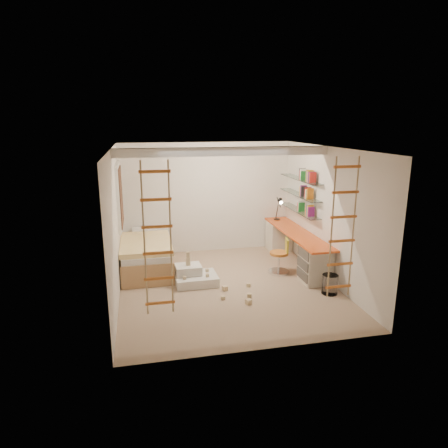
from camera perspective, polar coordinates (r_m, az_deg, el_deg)
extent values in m
plane|color=#9E8666|center=(7.73, 0.47, -8.83)|extent=(4.50, 4.50, 0.00)
cube|color=white|center=(7.42, 0.00, 10.31)|extent=(4.00, 0.18, 0.16)
cube|color=white|center=(8.57, -14.75, 3.85)|extent=(0.06, 1.15, 1.35)
cube|color=#4C2D1E|center=(8.57, -14.48, 3.87)|extent=(0.02, 1.00, 1.20)
cylinder|color=white|center=(7.58, 14.89, -8.33)|extent=(0.29, 0.29, 0.36)
cube|color=#F1581C|center=(8.74, 10.36, -1.24)|extent=(0.55, 2.80, 0.04)
cube|color=beige|center=(9.82, 7.84, -1.66)|extent=(0.52, 0.55, 0.71)
cube|color=beige|center=(7.98, 12.96, -5.71)|extent=(0.52, 0.55, 0.71)
cube|color=#4C4742|center=(7.79, 11.25, -4.13)|extent=(0.02, 0.50, 0.18)
cube|color=#4C4742|center=(7.86, 11.18, -5.66)|extent=(0.02, 0.50, 0.18)
cube|color=#4C4742|center=(7.94, 11.10, -7.15)|extent=(0.02, 0.50, 0.18)
cube|color=white|center=(8.96, 10.64, 1.91)|extent=(0.25, 1.80, 0.01)
cube|color=white|center=(8.89, 10.74, 4.11)|extent=(0.25, 1.80, 0.01)
cube|color=white|center=(8.84, 10.85, 6.34)|extent=(0.25, 1.80, 0.01)
cube|color=#AD7F51|center=(8.64, -11.01, -4.97)|extent=(1.00, 2.00, 0.45)
cube|color=white|center=(8.55, -11.10, -3.16)|extent=(0.95, 1.95, 0.12)
cube|color=yellow|center=(8.37, -11.11, -2.75)|extent=(1.02, 1.60, 0.10)
cube|color=white|center=(9.28, -11.25, -1.00)|extent=(0.55, 0.35, 0.12)
cylinder|color=black|center=(9.75, 7.54, 0.69)|extent=(0.14, 0.14, 0.02)
cylinder|color=black|center=(9.71, 7.58, 1.78)|extent=(0.02, 0.15, 0.36)
cylinder|color=black|center=(9.56, 7.83, 3.11)|extent=(0.02, 0.27, 0.20)
cone|color=black|center=(9.44, 8.08, 3.27)|extent=(0.12, 0.14, 0.15)
cylinder|color=#FFEABF|center=(9.41, 8.16, 3.04)|extent=(0.08, 0.04, 0.08)
cylinder|color=#C36C25|center=(8.30, 7.87, -4.16)|extent=(0.46, 0.46, 0.05)
cube|color=gold|center=(8.26, 8.98, -3.02)|extent=(0.11, 0.29, 0.27)
cylinder|color=silver|center=(8.36, 7.83, -5.40)|extent=(0.06, 0.06, 0.38)
cylinder|color=silver|center=(8.43, 7.78, -6.77)|extent=(0.53, 0.53, 0.05)
cube|color=silver|center=(7.82, -4.02, -7.87)|extent=(0.82, 0.65, 0.18)
cube|color=silver|center=(7.82, -5.13, -6.49)|extent=(0.50, 0.42, 0.18)
cube|color=#CCB284|center=(7.77, -5.15, -5.60)|extent=(0.08, 0.08, 0.08)
cube|color=#CCB284|center=(7.75, -5.16, -5.08)|extent=(0.07, 0.07, 0.07)
cube|color=#CCB284|center=(7.72, -5.18, -4.42)|extent=(0.06, 0.06, 0.12)
cube|color=#CCB284|center=(7.67, -2.39, -7.34)|extent=(0.06, 0.06, 0.06)
cube|color=#CCB284|center=(7.92, -2.43, -6.62)|extent=(0.06, 0.06, 0.06)
cube|color=#CCB284|center=(7.59, -5.65, -7.65)|extent=(0.06, 0.06, 0.06)
cube|color=#CCB284|center=(7.52, 0.15, -9.21)|extent=(0.07, 0.07, 0.07)
cube|color=#CCB284|center=(7.69, 3.53, -8.70)|extent=(0.07, 0.07, 0.07)
cube|color=#CCB284|center=(7.01, 3.52, -11.08)|extent=(0.07, 0.07, 0.07)
cube|color=#CCB284|center=(7.16, -0.15, -10.49)|extent=(0.07, 0.07, 0.07)
cube|color=#CCB284|center=(7.26, 3.63, -10.16)|extent=(0.07, 0.07, 0.07)
cube|color=#8C1E7F|center=(8.94, 10.67, 2.64)|extent=(0.14, 0.52, 0.22)
cube|color=yellow|center=(8.87, 10.78, 4.85)|extent=(0.14, 0.52, 0.22)
cube|color=#194CA5|center=(8.83, 10.88, 7.09)|extent=(0.14, 0.70, 0.22)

